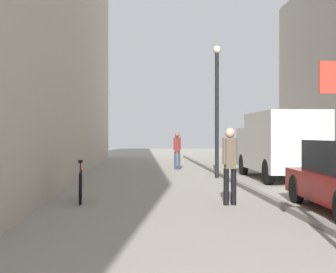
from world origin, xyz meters
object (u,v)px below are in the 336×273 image
pedestrian_main_foreground (177,148)px  pedestrian_mid_block (230,161)px  bicycle_leaning (81,185)px  delivery_van (279,144)px  lamp_post (217,102)px

pedestrian_main_foreground → pedestrian_mid_block: bearing=-69.6°
pedestrian_mid_block → bicycle_leaning: size_ratio=0.97×
pedestrian_mid_block → delivery_van: (2.87, 6.06, 0.26)m
pedestrian_mid_block → lamp_post: size_ratio=0.36×
delivery_van → pedestrian_mid_block: bearing=-115.0°
pedestrian_main_foreground → lamp_post: size_ratio=0.35×
pedestrian_main_foreground → pedestrian_mid_block: (0.34, -10.89, 0.04)m
pedestrian_main_foreground → lamp_post: bearing=-56.6°
pedestrian_mid_block → delivery_van: delivery_van is taller
delivery_van → lamp_post: (-2.10, 0.61, 1.47)m
pedestrian_mid_block → bicycle_leaning: (-3.38, 0.76, -0.61)m
bicycle_leaning → pedestrian_main_foreground: bearing=67.0°
pedestrian_main_foreground → pedestrian_mid_block: 10.90m
bicycle_leaning → pedestrian_mid_block: bearing=-19.0°
pedestrian_main_foreground → bicycle_leaning: 10.59m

